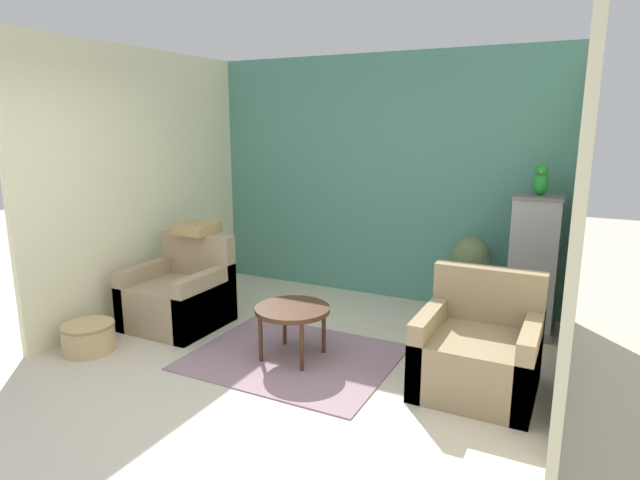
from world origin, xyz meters
TOP-DOWN VIEW (x-y plane):
  - ground_plane at (0.00, 0.00)m, footprint 20.00×20.00m
  - wall_back_accent at (0.00, 3.04)m, footprint 4.22×0.06m
  - wall_left at (-2.08, 1.51)m, footprint 0.06×3.01m
  - wall_right at (2.08, 1.51)m, footprint 0.06×3.01m
  - area_rug at (-0.03, 1.05)m, footprint 1.69×1.38m
  - coffee_table at (-0.03, 1.05)m, footprint 0.64×0.64m
  - armchair_left at (-1.43, 1.23)m, footprint 0.85×0.83m
  - armchair_right at (1.48, 1.21)m, footprint 0.85×0.83m
  - birdcage at (1.71, 2.58)m, footprint 0.46×0.46m
  - parrot at (1.71, 2.59)m, footprint 0.14×0.25m
  - potted_plant at (1.10, 2.71)m, footprint 0.43×0.39m
  - wicker_basket at (-1.71, 0.35)m, footprint 0.46×0.46m
  - throw_pillow at (-1.43, 1.53)m, footprint 0.37×0.37m

SIDE VIEW (x-z plane):
  - ground_plane at x=0.00m, z-range 0.00..0.00m
  - area_rug at x=-0.03m, z-range 0.00..0.01m
  - wicker_basket at x=-1.71m, z-range 0.01..0.27m
  - armchair_left at x=-1.43m, z-range -0.15..0.73m
  - armchair_right at x=1.48m, z-range -0.15..0.73m
  - coffee_table at x=-0.03m, z-range 0.18..0.64m
  - potted_plant at x=1.10m, z-range 0.14..1.00m
  - birdcage at x=1.71m, z-range -0.01..1.32m
  - throw_pillow at x=-1.43m, z-range 0.88..0.98m
  - wall_back_accent at x=0.00m, z-range 0.00..2.72m
  - wall_left at x=-2.08m, z-range 0.00..2.72m
  - wall_right at x=2.08m, z-range 0.00..2.72m
  - parrot at x=1.71m, z-range 1.32..1.61m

